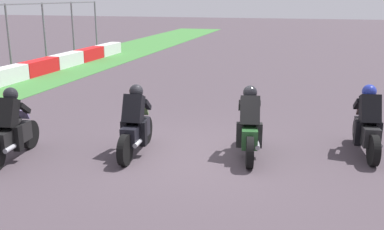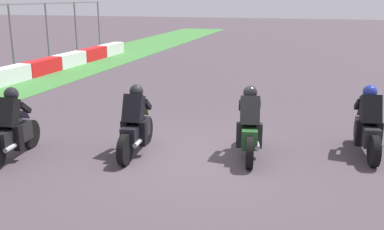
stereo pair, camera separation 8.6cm
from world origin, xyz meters
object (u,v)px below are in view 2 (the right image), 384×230
at_px(rider_lane_b, 249,128).
at_px(rider_lane_a, 368,127).
at_px(rider_lane_d, 12,130).
at_px(rider_lane_c, 136,126).

bearing_deg(rider_lane_b, rider_lane_a, -82.18).
xyz_separation_m(rider_lane_a, rider_lane_d, (-2.29, 7.16, 0.00)).
bearing_deg(rider_lane_b, rider_lane_d, 97.52).
height_order(rider_lane_b, rider_lane_c, same).
distance_m(rider_lane_a, rider_lane_c, 4.97).
relative_size(rider_lane_a, rider_lane_d, 1.00).
relative_size(rider_lane_b, rider_lane_c, 0.99).
height_order(rider_lane_a, rider_lane_d, same).
height_order(rider_lane_a, rider_lane_b, same).
distance_m(rider_lane_a, rider_lane_d, 7.52).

